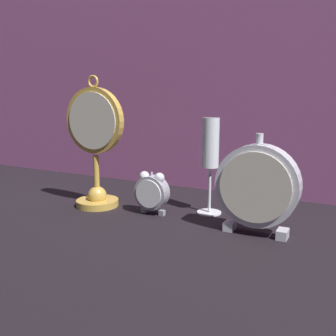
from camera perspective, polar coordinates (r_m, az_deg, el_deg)
ground_plane at (r=0.82m, az=-2.61°, el=-8.20°), size 4.00×4.00×0.00m
fabric_backdrop_drape at (r=1.07m, az=6.29°, el=14.33°), size 1.77×0.01×0.67m
pocket_watch_on_stand at (r=0.92m, az=-11.02°, el=2.84°), size 0.16×0.10×0.32m
alarm_clock_twin_bell at (r=0.86m, az=-2.50°, el=-3.52°), size 0.08×0.03×0.10m
mantel_clock_silver at (r=0.74m, az=13.43°, el=-2.75°), size 0.16×0.04×0.20m
champagne_flute at (r=0.85m, az=6.48°, el=2.56°), size 0.06×0.06×0.22m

